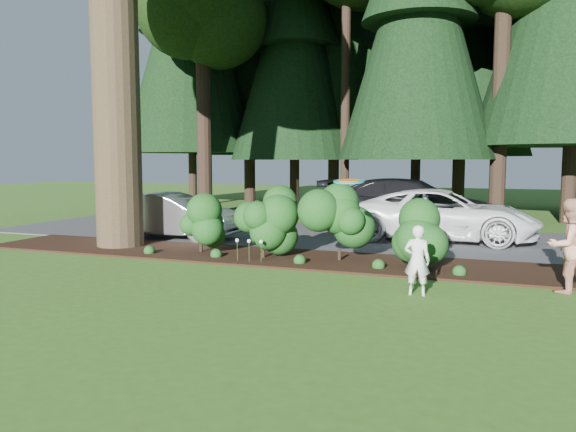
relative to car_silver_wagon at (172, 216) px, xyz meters
The scene contains 11 objects.
ground 6.72m from the car_silver_wagon, 51.86° to the right, with size 80.00×80.00×0.00m, color #375A19.
mulch_bed 4.64m from the car_silver_wagon, 25.93° to the right, with size 16.00×2.50×0.05m, color black.
driveway 4.75m from the car_silver_wagon, 28.51° to the left, with size 22.00×6.00×0.03m, color #38383A.
shrub_row 5.34m from the car_silver_wagon, 23.40° to the right, with size 6.53×1.60×1.61m.
lily_cluster 4.78m from the car_silver_wagon, 36.74° to the right, with size 0.69×0.09×0.57m.
car_silver_wagon is the anchor object (origin of this frame).
car_white_suv 8.01m from the car_silver_wagon, 16.66° to the left, with size 2.48×5.38×1.49m, color white.
car_dark_suv 7.73m from the car_silver_wagon, 32.94° to the left, with size 2.41×5.94×1.72m, color black.
child 9.08m from the car_silver_wagon, 30.30° to the right, with size 0.45×0.30×1.25m, color white.
adult 10.90m from the car_silver_wagon, 18.49° to the right, with size 0.82×0.64×1.70m, color #CE471B.
frisbee 8.01m from the car_silver_wagon, 33.98° to the right, with size 0.57×0.57×0.09m.
Camera 1 is at (4.97, -9.22, 2.38)m, focal length 35.00 mm.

